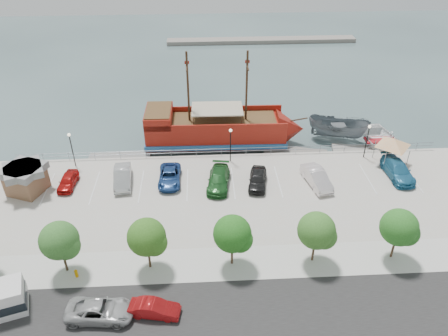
{
  "coord_description": "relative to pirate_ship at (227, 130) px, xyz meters",
  "views": [
    {
      "loc": [
        -3.21,
        -36.89,
        27.54
      ],
      "look_at": [
        -1.0,
        2.0,
        2.0
      ],
      "focal_mm": 35.0,
      "sensor_mm": 36.0,
      "label": 1
    }
  ],
  "objects": [
    {
      "name": "street",
      "position": [
        0.01,
        -28.19,
        -1.15
      ],
      "size": [
        100.0,
        8.0,
        0.04
      ],
      "primitive_type": "cube",
      "color": "black",
      "rests_on": "land_slab"
    },
    {
      "name": "fire_hydrant",
      "position": [
        -14.0,
        -22.99,
        -0.72
      ],
      "size": [
        0.28,
        0.28,
        0.81
      ],
      "rotation": [
        0.0,
        0.0,
        0.24
      ],
      "color": "#D48A00",
      "rests_on": "sidewalk"
    },
    {
      "name": "parked_car_h",
      "position": [
        18.35,
        -9.92,
        -0.34
      ],
      "size": [
        2.55,
        5.79,
        1.65
      ],
      "primitive_type": "imported",
      "rotation": [
        0.0,
        0.0,
        0.04
      ],
      "color": "teal",
      "rests_on": "land_slab"
    },
    {
      "name": "lamp_post_right",
      "position": [
        16.01,
        -5.69,
        1.78
      ],
      "size": [
        0.36,
        0.36,
        4.28
      ],
      "color": "black",
      "rests_on": "land_slab"
    },
    {
      "name": "tree_c",
      "position": [
        -7.84,
        -22.26,
        2.13
      ],
      "size": [
        3.3,
        3.2,
        5.0
      ],
      "color": "#473321",
      "rests_on": "sidewalk"
    },
    {
      "name": "dock_east",
      "position": [
        16.99,
        -2.99,
        -1.95
      ],
      "size": [
        7.88,
        3.51,
        0.43
      ],
      "primitive_type": "cube",
      "rotation": [
        0.0,
        0.0,
        -0.18
      ],
      "color": "gray",
      "rests_on": "ground"
    },
    {
      "name": "lamp_post_left",
      "position": [
        -17.99,
        -5.69,
        1.78
      ],
      "size": [
        0.36,
        0.36,
        4.28
      ],
      "color": "black",
      "rests_on": "land_slab"
    },
    {
      "name": "ground",
      "position": [
        0.01,
        -12.19,
        -2.16
      ],
      "size": [
        160.0,
        160.0,
        0.0
      ],
      "primitive_type": "plane",
      "color": "#384A4C"
    },
    {
      "name": "street_sedan",
      "position": [
        -7.22,
        -27.15,
        -0.52
      ],
      "size": [
        4.07,
        2.0,
        1.28
      ],
      "primitive_type": "imported",
      "rotation": [
        0.0,
        0.0,
        1.4
      ],
      "color": "#9D1013",
      "rests_on": "street"
    },
    {
      "name": "seawall_railing",
      "position": [
        0.01,
        -4.39,
        -0.64
      ],
      "size": [
        50.0,
        0.06,
        1.0
      ],
      "color": "gray",
      "rests_on": "land_slab"
    },
    {
      "name": "parked_car_c",
      "position": [
        -6.9,
        -9.55,
        -0.46
      ],
      "size": [
        2.36,
        5.06,
        1.4
      ],
      "primitive_type": "imported",
      "rotation": [
        0.0,
        0.0,
        -0.01
      ],
      "color": "navy",
      "rests_on": "land_slab"
    },
    {
      "name": "speedboat",
      "position": [
        19.48,
        -1.97,
        -1.33
      ],
      "size": [
        5.84,
        8.13,
        1.67
      ],
      "primitive_type": "imported",
      "rotation": [
        0.0,
        0.0,
        0.01
      ],
      "color": "white",
      "rests_on": "ground"
    },
    {
      "name": "street_van",
      "position": [
        -11.26,
        -27.16,
        -0.46
      ],
      "size": [
        5.26,
        2.73,
        1.41
      ],
      "primitive_type": "imported",
      "rotation": [
        0.0,
        0.0,
        1.49
      ],
      "color": "#A1A1A1",
      "rests_on": "street"
    },
    {
      "name": "parked_car_e",
      "position": [
        2.62,
        -10.71,
        -0.38
      ],
      "size": [
        2.65,
        4.86,
        1.57
      ],
      "primitive_type": "imported",
      "rotation": [
        0.0,
        0.0,
        -0.18
      ],
      "color": "black",
      "rests_on": "land_slab"
    },
    {
      "name": "lamp_post_mid",
      "position": [
        0.01,
        -5.69,
        1.78
      ],
      "size": [
        0.36,
        0.36,
        4.28
      ],
      "color": "black",
      "rests_on": "land_slab"
    },
    {
      "name": "sidewalk",
      "position": [
        0.01,
        -22.19,
        -1.15
      ],
      "size": [
        100.0,
        4.0,
        0.05
      ],
      "primitive_type": "cube",
      "color": "beige",
      "rests_on": "land_slab"
    },
    {
      "name": "parked_car_f",
      "position": [
        9.01,
        -10.91,
        -0.32
      ],
      "size": [
        2.79,
        5.35,
        1.68
      ],
      "primitive_type": "imported",
      "rotation": [
        0.0,
        0.0,
        0.21
      ],
      "color": "white",
      "rests_on": "land_slab"
    },
    {
      "name": "parked_car_b",
      "position": [
        -11.98,
        -9.53,
        -0.34
      ],
      "size": [
        2.26,
        5.16,
        1.65
      ],
      "primitive_type": "imported",
      "rotation": [
        0.0,
        0.0,
        0.1
      ],
      "color": "#ACACAC",
      "rests_on": "land_slab"
    },
    {
      "name": "tree_d",
      "position": [
        -0.84,
        -22.26,
        2.13
      ],
      "size": [
        3.3,
        3.2,
        5.0
      ],
      "color": "#473321",
      "rests_on": "sidewalk"
    },
    {
      "name": "tree_b",
      "position": [
        -14.84,
        -22.26,
        2.13
      ],
      "size": [
        3.3,
        3.2,
        5.0
      ],
      "color": "#473321",
      "rests_on": "sidewalk"
    },
    {
      "name": "dock_west",
      "position": [
        -13.44,
        -2.99,
        -1.95
      ],
      "size": [
        7.46,
        2.16,
        0.43
      ],
      "primitive_type": "cube",
      "rotation": [
        0.0,
        0.0,
        -0.0
      ],
      "color": "gray",
      "rests_on": "ground"
    },
    {
      "name": "shed",
      "position": [
        -21.84,
        -10.4,
        0.46
      ],
      "size": [
        4.8,
        4.8,
        3.04
      ],
      "rotation": [
        0.0,
        0.0,
        -0.38
      ],
      "color": "brown",
      "rests_on": "land_slab"
    },
    {
      "name": "tree_f",
      "position": [
        13.16,
        -22.26,
        2.13
      ],
      "size": [
        3.3,
        3.2,
        5.0
      ],
      "color": "#473321",
      "rests_on": "sidewalk"
    },
    {
      "name": "patrol_boat",
      "position": [
        14.49,
        0.27,
        -0.65
      ],
      "size": [
        8.37,
        5.67,
        3.03
      ],
      "primitive_type": "imported",
      "rotation": [
        0.0,
        0.0,
        1.19
      ],
      "color": "slate",
      "rests_on": "ground"
    },
    {
      "name": "dock_mid",
      "position": [
        8.39,
        -2.99,
        -1.94
      ],
      "size": [
        8.09,
        4.06,
        0.44
      ],
      "primitive_type": "cube",
      "rotation": [
        0.0,
        0.0,
        -0.25
      ],
      "color": "slate",
      "rests_on": "ground"
    },
    {
      "name": "pirate_ship",
      "position": [
        0.0,
        0.0,
        0.0
      ],
      "size": [
        20.55,
        6.04,
        12.91
      ],
      "rotation": [
        0.0,
        0.0,
        -0.02
      ],
      "color": "maroon",
      "rests_on": "ground"
    },
    {
      "name": "parked_car_a",
      "position": [
        -17.8,
        -9.73,
        -0.49
      ],
      "size": [
        1.82,
        4.03,
        1.34
      ],
      "primitive_type": "imported",
      "rotation": [
        0.0,
        0.0,
        -0.06
      ],
      "color": "#AC100E",
      "rests_on": "land_slab"
    },
    {
      "name": "far_shore",
      "position": [
        10.01,
        42.81,
        -1.76
      ],
      "size": [
        40.0,
        3.0,
        0.8
      ],
      "primitive_type": "cube",
      "color": "gray",
      "rests_on": "ground"
    },
    {
      "name": "tree_e",
      "position": [
        6.16,
        -22.26,
        2.13
      ],
      "size": [
        3.3,
        3.2,
        5.0
      ],
      "color": "#473321",
      "rests_on": "sidewalk"
    },
    {
      "name": "parked_car_d",
      "position": [
        -1.59,
        -10.56,
        -0.37
      ],
      "size": [
        3.0,
        5.75,
        1.59
      ],
      "primitive_type": "imported",
      "rotation": [
        0.0,
        0.0,
        -0.15
      ],
      "color": "#1E5622",
      "rests_on": "land_slab"
    },
    {
      "name": "canopy_tent",
      "position": [
        18.54,
        -7.13,
        2.09
      ],
      "size": [
        4.79,
        4.79,
        3.74
      ],
      "rotation": [
        0.0,
        0.0,
        0.07
      ],
      "color": "slate",
      "rests_on": "land_slab"
    }
  ]
}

